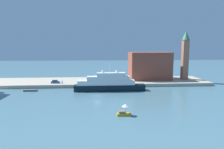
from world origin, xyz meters
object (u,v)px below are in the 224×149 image
harbor_building (149,66)px  parked_car (55,82)px  work_barge (30,90)px  large_yacht (109,84)px  person_figure (62,82)px  mooring_bollard (106,83)px  small_motorboat (124,111)px  bell_tower (185,53)px

harbor_building → parked_car: harbor_building is taller
work_barge → parked_car: parked_car is taller
large_yacht → parked_car: large_yacht is taller
large_yacht → harbor_building: (22.62, 20.84, 5.48)m
harbor_building → person_figure: size_ratio=12.75×
large_yacht → parked_car: 26.98m
large_yacht → harbor_building: size_ratio=1.43×
work_barge → mooring_bollard: bearing=12.1°
small_motorboat → parked_car: small_motorboat is taller
small_motorboat → mooring_bollard: small_motorboat is taller
large_yacht → bell_tower: bell_tower is taller
work_barge → parked_car: 13.27m
large_yacht → person_figure: (-20.82, 9.70, -0.80)m
person_figure → parked_car: bearing=150.6°
small_motorboat → bell_tower: size_ratio=0.15×
work_barge → harbor_building: harbor_building is taller
large_yacht → parked_car: size_ratio=7.55×
work_barge → parked_car: bearing=50.7°
small_motorboat → work_barge: 48.32m
harbor_building → mooring_bollard: (-23.53, -12.55, -6.71)m
large_yacht → harbor_building: harbor_building is taller
person_figure → large_yacht: bearing=-25.0°
harbor_building → bell_tower: 19.23m
harbor_building → mooring_bollard: bearing=-151.9°
bell_tower → person_figure: (-61.36, -8.76, -12.83)m
person_figure → mooring_bollard: size_ratio=2.58×
person_figure → mooring_bollard: bearing=-4.1°
large_yacht → harbor_building: bearing=42.7°
person_figure → bell_tower: bearing=8.1°
small_motorboat → mooring_bollard: bearing=94.6°
work_barge → bell_tower: size_ratio=0.22×
mooring_bollard → large_yacht: bearing=-83.7°
large_yacht → person_figure: 22.98m
harbor_building → bell_tower: size_ratio=0.83×
large_yacht → harbor_building: 31.24m
small_motorboat → work_barge: bearing=136.4°
parked_car → mooring_bollard: parked_car is taller
work_barge → person_figure: bearing=34.8°
work_barge → person_figure: size_ratio=3.34×
harbor_building → person_figure: bearing=-165.6°
work_barge → harbor_building: bearing=19.3°
parked_car → small_motorboat: bearing=-58.5°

